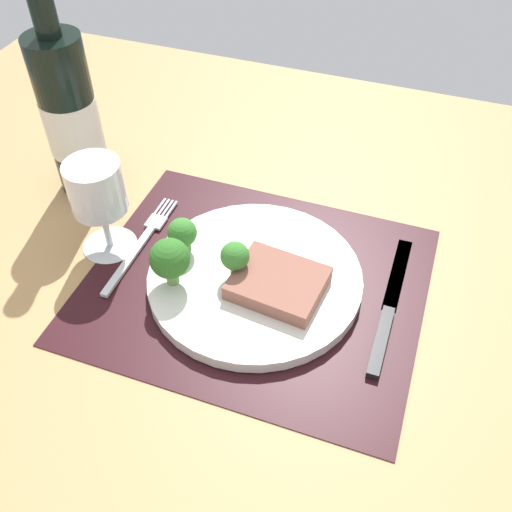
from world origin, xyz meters
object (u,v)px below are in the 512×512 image
fork (141,243)px  wine_bottle (70,114)px  wine_glass (96,194)px  knife (388,313)px  steak (278,283)px  plate (255,278)px

fork → wine_bottle: wine_bottle is taller
wine_glass → knife: bearing=1.1°
steak → fork: 20.42cm
wine_glass → fork: bearing=22.0°
knife → steak: bearing=-175.3°
steak → fork: (-20.09, 2.74, -2.36)cm
plate → steak: steak is taller
fork → wine_glass: size_ratio=1.44×
fork → plate: bearing=-2.6°
fork → knife: knife is taller
wine_bottle → wine_glass: 14.97cm
knife → wine_bottle: 49.56cm
wine_bottle → plate: bearing=-19.4°
steak → wine_glass: size_ratio=0.80×
plate → wine_glass: bearing=-179.5°
fork → steak: bearing=-5.5°
fork → knife: (33.33, -0.89, 0.05)cm
knife → plate: bearing=178.5°
steak → wine_bottle: (-33.93, 12.04, 9.00)cm
steak → knife: (13.24, 1.85, -2.31)cm
steak → wine_bottle: 37.11cm
plate → fork: plate is taller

